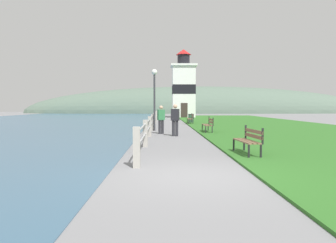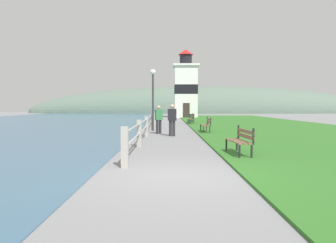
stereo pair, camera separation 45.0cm
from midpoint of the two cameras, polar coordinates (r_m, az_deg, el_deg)
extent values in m
plane|color=slate|center=(7.60, 2.44, -9.44)|extent=(160.00, 160.00, 0.00)
cube|color=#2D6623|center=(26.95, 16.05, -0.72)|extent=(12.00, 54.92, 0.06)
cube|color=#A8A399|center=(8.53, -7.00, -4.49)|extent=(0.18, 0.18, 1.06)
cube|color=#A8A399|center=(12.79, -4.97, -2.08)|extent=(0.18, 0.18, 1.06)
cube|color=#A8A399|center=(17.08, -3.96, -0.87)|extent=(0.18, 0.18, 1.06)
cube|color=#A8A399|center=(21.37, -3.36, -0.15)|extent=(0.18, 0.18, 1.06)
cube|color=#A8A399|center=(25.67, -2.96, 0.33)|extent=(0.18, 0.18, 1.06)
cube|color=#A8A399|center=(29.96, -2.67, 0.68)|extent=(0.18, 0.18, 1.06)
cube|color=#A8A399|center=(34.26, -2.45, 0.93)|extent=(0.18, 0.18, 1.06)
cube|color=#A8A399|center=(38.56, -2.29, 1.13)|extent=(0.18, 0.18, 1.06)
cylinder|color=#B2B2B7|center=(23.50, -3.14, 1.02)|extent=(0.06, 30.12, 0.06)
cylinder|color=#B2B2B7|center=(23.52, -3.14, 0.12)|extent=(0.06, 30.12, 0.06)
cube|color=brown|center=(10.75, 11.58, -3.37)|extent=(0.23, 1.62, 0.04)
cube|color=brown|center=(10.80, 12.33, -3.35)|extent=(0.23, 1.62, 0.04)
cube|color=brown|center=(10.84, 13.07, -3.33)|extent=(0.23, 1.62, 0.04)
cube|color=brown|center=(10.84, 13.53, -1.65)|extent=(0.17, 1.61, 0.11)
cube|color=brown|center=(10.85, 13.52, -2.48)|extent=(0.17, 1.61, 0.11)
cube|color=black|center=(10.03, 12.64, -5.22)|extent=(0.05, 0.05, 0.45)
cube|color=black|center=(11.52, 10.27, -4.18)|extent=(0.05, 0.05, 0.45)
cube|color=black|center=(10.15, 14.64, -5.15)|extent=(0.05, 0.05, 0.45)
cube|color=black|center=(11.62, 12.04, -4.13)|extent=(0.05, 0.05, 0.45)
cube|color=black|center=(10.11, 14.93, -2.51)|extent=(0.05, 0.05, 0.49)
cube|color=black|center=(11.59, 12.29, -1.82)|extent=(0.05, 0.05, 0.49)
cube|color=brown|center=(19.65, 5.73, -0.59)|extent=(0.13, 1.83, 0.04)
cube|color=brown|center=(19.66, 6.16, -0.59)|extent=(0.13, 1.83, 0.04)
cube|color=brown|center=(19.68, 6.58, -0.59)|extent=(0.13, 1.83, 0.04)
cube|color=brown|center=(19.68, 6.84, 0.34)|extent=(0.07, 1.83, 0.11)
cube|color=brown|center=(19.68, 6.83, -0.12)|extent=(0.07, 1.83, 0.11)
cube|color=black|center=(18.78, 5.90, -1.49)|extent=(0.05, 0.05, 0.45)
cube|color=black|center=(20.54, 5.36, -1.13)|extent=(0.05, 0.05, 0.45)
cube|color=black|center=(18.82, 7.02, -1.49)|extent=(0.05, 0.05, 0.45)
cube|color=black|center=(20.58, 6.38, -1.12)|extent=(0.05, 0.05, 0.45)
cube|color=black|center=(18.80, 7.17, -0.06)|extent=(0.05, 0.05, 0.49)
cube|color=black|center=(20.56, 6.53, 0.18)|extent=(0.05, 0.05, 0.49)
cube|color=brown|center=(29.00, 3.12, 0.49)|extent=(0.15, 1.91, 0.04)
cube|color=brown|center=(29.01, 3.41, 0.49)|extent=(0.15, 1.91, 0.04)
cube|color=brown|center=(29.02, 3.70, 0.49)|extent=(0.15, 1.91, 0.04)
cube|color=brown|center=(29.01, 3.87, 1.11)|extent=(0.09, 1.91, 0.11)
cube|color=brown|center=(29.02, 3.87, 0.80)|extent=(0.09, 1.91, 0.11)
cube|color=black|center=(28.08, 3.14, -0.09)|extent=(0.05, 0.05, 0.45)
cube|color=black|center=(29.94, 2.95, 0.09)|extent=(0.05, 0.05, 0.45)
cube|color=black|center=(28.11, 3.90, -0.09)|extent=(0.05, 0.05, 0.45)
cube|color=black|center=(29.96, 3.66, 0.09)|extent=(0.05, 0.05, 0.45)
cube|color=black|center=(28.09, 4.00, 0.87)|extent=(0.05, 0.05, 0.49)
cube|color=black|center=(29.94, 3.75, 0.99)|extent=(0.05, 0.05, 0.49)
cube|color=white|center=(45.44, 2.43, 5.12)|extent=(3.07, 3.07, 7.01)
cube|color=black|center=(45.46, 2.43, 5.56)|extent=(3.11, 3.11, 1.26)
cube|color=white|center=(45.74, 2.44, 9.67)|extent=(3.53, 3.53, 0.25)
cylinder|color=black|center=(45.84, 2.44, 10.68)|extent=(1.69, 1.69, 1.37)
cone|color=red|center=(46.00, 2.45, 11.99)|extent=(2.11, 2.11, 0.76)
cube|color=#332823|center=(43.85, 2.55, 1.94)|extent=(0.90, 0.06, 2.00)
cylinder|color=#28282D|center=(17.36, 0.21, -1.20)|extent=(0.16, 0.16, 0.83)
cylinder|color=#28282D|center=(17.30, 0.79, -1.21)|extent=(0.16, 0.16, 0.83)
cube|color=#232328|center=(17.30, 0.50, 1.19)|extent=(0.46, 0.35, 0.62)
sphere|color=tan|center=(17.29, 0.50, 2.66)|extent=(0.22, 0.22, 0.22)
cylinder|color=#28282D|center=(18.77, -2.15, -0.95)|extent=(0.15, 0.15, 0.79)
cylinder|color=#28282D|center=(18.84, -1.64, -0.94)|extent=(0.15, 0.15, 0.79)
cube|color=#337A47|center=(18.77, -1.90, 1.17)|extent=(0.45, 0.35, 0.60)
sphere|color=tan|center=(18.77, -1.90, 2.47)|extent=(0.22, 0.22, 0.22)
cylinder|color=#2D5138|center=(30.91, 3.60, 0.49)|extent=(0.50, 0.50, 0.80)
cylinder|color=black|center=(30.90, 3.60, 1.27)|extent=(0.54, 0.54, 0.04)
cylinder|color=#333338|center=(21.13, -2.98, 3.26)|extent=(0.12, 0.12, 3.60)
sphere|color=white|center=(21.24, -3.00, 8.61)|extent=(0.36, 0.36, 0.36)
ellipsoid|color=#566B5B|center=(74.53, 5.55, 1.48)|extent=(80.00, 16.00, 12.00)
camera|label=1|loc=(0.22, -90.47, -0.02)|focal=35.00mm
camera|label=2|loc=(0.22, 89.53, 0.02)|focal=35.00mm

